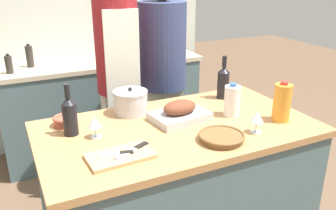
{
  "coord_description": "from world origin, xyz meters",
  "views": [
    {
      "loc": [
        -0.83,
        -1.59,
        1.71
      ],
      "look_at": [
        0.0,
        0.13,
        0.98
      ],
      "focal_mm": 38.0,
      "sensor_mm": 36.0,
      "label": 1
    }
  ],
  "objects_px": {
    "person_cook_guest": "(163,73)",
    "person_cook_aproned": "(118,73)",
    "wine_bottle_green": "(223,82)",
    "wine_glass_right": "(257,118)",
    "wine_bottle_dark": "(70,115)",
    "condiment_bottle_extra": "(110,54)",
    "stand_mixer": "(141,44)",
    "condiment_bottle_tall": "(9,65)",
    "roasting_pan": "(180,113)",
    "knife_chef": "(133,150)",
    "milk_jug": "(232,101)",
    "mixing_bowl": "(65,120)",
    "stock_pot": "(131,102)",
    "condiment_bottle_short": "(30,56)",
    "cutting_board": "(120,156)",
    "wicker_basket": "(222,137)",
    "wine_glass_left": "(95,123)",
    "knife_paring": "(117,154)",
    "juice_jug": "(282,102)"
  },
  "relations": [
    {
      "from": "wine_glass_left",
      "to": "person_cook_aproned",
      "type": "bearing_deg",
      "value": 63.66
    },
    {
      "from": "roasting_pan",
      "to": "wine_bottle_green",
      "type": "xyz_separation_m",
      "value": [
        0.43,
        0.21,
        0.07
      ]
    },
    {
      "from": "stand_mixer",
      "to": "person_cook_aproned",
      "type": "xyz_separation_m",
      "value": [
        -0.47,
        -0.71,
        -0.04
      ]
    },
    {
      "from": "roasting_pan",
      "to": "condiment_bottle_extra",
      "type": "relative_size",
      "value": 2.45
    },
    {
      "from": "knife_chef",
      "to": "condiment_bottle_extra",
      "type": "distance_m",
      "value": 1.76
    },
    {
      "from": "milk_jug",
      "to": "knife_chef",
      "type": "relative_size",
      "value": 1.0
    },
    {
      "from": "stock_pot",
      "to": "condiment_bottle_extra",
      "type": "distance_m",
      "value": 1.25
    },
    {
      "from": "milk_jug",
      "to": "condiment_bottle_extra",
      "type": "bearing_deg",
      "value": 100.2
    },
    {
      "from": "mixing_bowl",
      "to": "wine_glass_left",
      "type": "xyz_separation_m",
      "value": [
        0.11,
        -0.22,
        0.05
      ]
    },
    {
      "from": "wicker_basket",
      "to": "condiment_bottle_extra",
      "type": "relative_size",
      "value": 1.69
    },
    {
      "from": "condiment_bottle_short",
      "to": "stand_mixer",
      "type": "bearing_deg",
      "value": -5.2
    },
    {
      "from": "knife_chef",
      "to": "person_cook_aproned",
      "type": "relative_size",
      "value": 0.11
    },
    {
      "from": "wicker_basket",
      "to": "wine_glass_right",
      "type": "height_order",
      "value": "wine_glass_right"
    },
    {
      "from": "wine_glass_left",
      "to": "roasting_pan",
      "type": "bearing_deg",
      "value": 1.37
    },
    {
      "from": "wine_bottle_green",
      "to": "knife_paring",
      "type": "relative_size",
      "value": 1.77
    },
    {
      "from": "roasting_pan",
      "to": "condiment_bottle_short",
      "type": "xyz_separation_m",
      "value": [
        -0.65,
        1.55,
        0.06
      ]
    },
    {
      "from": "cutting_board",
      "to": "condiment_bottle_short",
      "type": "bearing_deg",
      "value": 96.26
    },
    {
      "from": "mixing_bowl",
      "to": "condiment_bottle_extra",
      "type": "relative_size",
      "value": 0.94
    },
    {
      "from": "cutting_board",
      "to": "wine_glass_left",
      "type": "distance_m",
      "value": 0.27
    },
    {
      "from": "wine_bottle_dark",
      "to": "condiment_bottle_extra",
      "type": "height_order",
      "value": "wine_bottle_dark"
    },
    {
      "from": "stand_mixer",
      "to": "condiment_bottle_extra",
      "type": "height_order",
      "value": "stand_mixer"
    },
    {
      "from": "stock_pot",
      "to": "condiment_bottle_short",
      "type": "xyz_separation_m",
      "value": [
        -0.43,
        1.33,
        0.04
      ]
    },
    {
      "from": "person_cook_guest",
      "to": "person_cook_aproned",
      "type": "bearing_deg",
      "value": -151.86
    },
    {
      "from": "mixing_bowl",
      "to": "stand_mixer",
      "type": "bearing_deg",
      "value": 52.63
    },
    {
      "from": "roasting_pan",
      "to": "wicker_basket",
      "type": "height_order",
      "value": "roasting_pan"
    },
    {
      "from": "wine_glass_right",
      "to": "condiment_bottle_extra",
      "type": "distance_m",
      "value": 1.79
    },
    {
      "from": "juice_jug",
      "to": "person_cook_guest",
      "type": "height_order",
      "value": "person_cook_guest"
    },
    {
      "from": "roasting_pan",
      "to": "cutting_board",
      "type": "xyz_separation_m",
      "value": [
        -0.45,
        -0.27,
        -0.04
      ]
    },
    {
      "from": "condiment_bottle_tall",
      "to": "condiment_bottle_short",
      "type": "height_order",
      "value": "condiment_bottle_short"
    },
    {
      "from": "cutting_board",
      "to": "wine_bottle_green",
      "type": "distance_m",
      "value": 1.01
    },
    {
      "from": "knife_chef",
      "to": "stock_pot",
      "type": "bearing_deg",
      "value": 70.81
    },
    {
      "from": "condiment_bottle_tall",
      "to": "person_cook_aproned",
      "type": "relative_size",
      "value": 0.09
    },
    {
      "from": "roasting_pan",
      "to": "wine_glass_right",
      "type": "relative_size",
      "value": 2.87
    },
    {
      "from": "wine_bottle_green",
      "to": "knife_chef",
      "type": "relative_size",
      "value": 1.44
    },
    {
      "from": "stock_pot",
      "to": "wine_glass_left",
      "type": "distance_m",
      "value": 0.36
    },
    {
      "from": "roasting_pan",
      "to": "juice_jug",
      "type": "relative_size",
      "value": 1.47
    },
    {
      "from": "stock_pot",
      "to": "mixing_bowl",
      "type": "distance_m",
      "value": 0.39
    },
    {
      "from": "wine_bottle_green",
      "to": "wine_glass_right",
      "type": "height_order",
      "value": "wine_bottle_green"
    },
    {
      "from": "mixing_bowl",
      "to": "wicker_basket",
      "type": "bearing_deg",
      "value": -38.07
    },
    {
      "from": "milk_jug",
      "to": "wine_glass_right",
      "type": "xyz_separation_m",
      "value": [
        -0.02,
        -0.26,
        -0.01
      ]
    },
    {
      "from": "stock_pot",
      "to": "condiment_bottle_tall",
      "type": "distance_m",
      "value": 1.33
    },
    {
      "from": "cutting_board",
      "to": "wine_bottle_dark",
      "type": "distance_m",
      "value": 0.39
    },
    {
      "from": "wine_bottle_green",
      "to": "wine_glass_right",
      "type": "xyz_separation_m",
      "value": [
        -0.15,
        -0.53,
        -0.03
      ]
    },
    {
      "from": "knife_chef",
      "to": "person_cook_guest",
      "type": "distance_m",
      "value": 1.29
    },
    {
      "from": "stock_pot",
      "to": "wine_bottle_green",
      "type": "height_order",
      "value": "wine_bottle_green"
    },
    {
      "from": "condiment_bottle_tall",
      "to": "wine_bottle_dark",
      "type": "bearing_deg",
      "value": -80.46
    },
    {
      "from": "knife_paring",
      "to": "wine_glass_left",
      "type": "bearing_deg",
      "value": 97.7
    },
    {
      "from": "cutting_board",
      "to": "milk_jug",
      "type": "relative_size",
      "value": 1.57
    },
    {
      "from": "juice_jug",
      "to": "wine_glass_left",
      "type": "height_order",
      "value": "juice_jug"
    },
    {
      "from": "condiment_bottle_tall",
      "to": "roasting_pan",
      "type": "bearing_deg",
      "value": -59.67
    }
  ]
}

